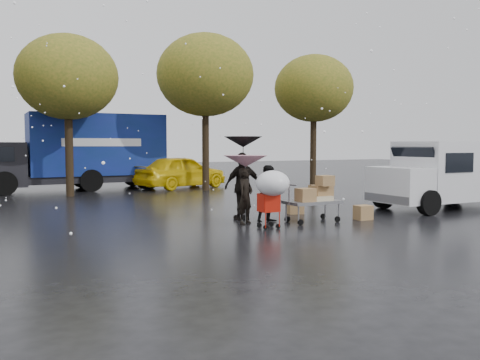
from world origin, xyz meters
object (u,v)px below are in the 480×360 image
white_van (446,173)px  person_pink (245,196)px  shopping_cart (272,187)px  vendor_cart (315,195)px  yellow_taxi (181,172)px  blue_truck (78,152)px  person_black (243,186)px

white_van → person_pink: bearing=178.9°
shopping_cart → white_van: bearing=7.4°
vendor_cart → shopping_cart: shopping_cart is taller
white_van → yellow_taxi: size_ratio=1.05×
shopping_cart → yellow_taxi: 12.51m
person_pink → vendor_cart: (1.82, -0.60, -0.02)m
shopping_cart → yellow_taxi: (2.24, 12.30, -0.27)m
vendor_cart → shopping_cart: 1.74m
blue_truck → white_van: bearing=-52.6°
person_black → white_van: (7.11, -0.82, 0.22)m
person_pink → person_black: 0.77m
person_pink → white_van: (7.40, -0.14, 0.42)m
vendor_cart → shopping_cart: size_ratio=1.04×
person_pink → shopping_cart: bearing=-111.9°
person_pink → blue_truck: size_ratio=0.18×
vendor_cart → white_van: white_van is taller
vendor_cart → yellow_taxi: bearing=87.1°
vendor_cart → yellow_taxi: size_ratio=0.33×
vendor_cart → blue_truck: size_ratio=0.18×
blue_truck → yellow_taxi: blue_truck is taller
person_pink → yellow_taxi: size_ratio=0.32×
vendor_cart → blue_truck: 13.60m
white_van → blue_truck: bearing=127.4°
person_black → shopping_cart: size_ratio=1.29×
person_black → shopping_cart: bearing=88.2°
person_pink → vendor_cart: person_pink is taller
vendor_cart → person_pink: bearing=161.6°
shopping_cart → blue_truck: 13.66m
vendor_cart → shopping_cart: bearing=-164.0°
yellow_taxi → person_pink: bearing=149.5°
shopping_cart → white_van: (7.23, 0.94, 0.10)m
vendor_cart → person_black: bearing=139.8°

